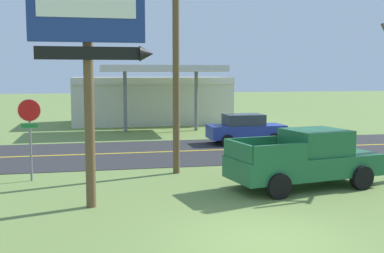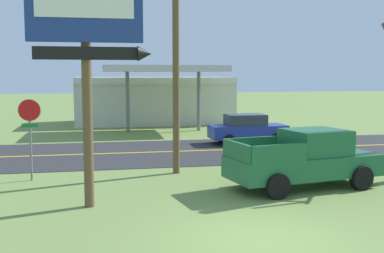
# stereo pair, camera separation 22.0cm
# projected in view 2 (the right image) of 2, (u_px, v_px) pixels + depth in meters

# --- Properties ---
(ground_plane) EXTENTS (180.00, 180.00, 0.00)m
(ground_plane) POSITION_uv_depth(u_px,v_px,m) (260.00, 241.00, 11.01)
(ground_plane) COLOR olive
(road_asphalt) EXTENTS (140.00, 8.00, 0.02)m
(road_asphalt) POSITION_uv_depth(u_px,v_px,m) (172.00, 152.00, 23.68)
(road_asphalt) COLOR #2B2B2D
(road_asphalt) RESTS_ON ground
(road_centre_line) EXTENTS (126.00, 0.20, 0.01)m
(road_centre_line) POSITION_uv_depth(u_px,v_px,m) (172.00, 151.00, 23.68)
(road_centre_line) COLOR gold
(road_centre_line) RESTS_ON road_asphalt
(motel_sign) EXTENTS (3.41, 0.54, 6.93)m
(motel_sign) POSITION_uv_depth(u_px,v_px,m) (88.00, 36.00, 13.25)
(motel_sign) COLOR brown
(motel_sign) RESTS_ON ground
(stop_sign) EXTENTS (0.80, 0.08, 2.95)m
(stop_sign) POSITION_uv_depth(u_px,v_px,m) (30.00, 125.00, 17.10)
(stop_sign) COLOR slate
(stop_sign) RESTS_ON ground
(utility_pole) EXTENTS (1.68, 0.26, 8.42)m
(utility_pole) POSITION_uv_depth(u_px,v_px,m) (176.00, 57.00, 18.13)
(utility_pole) COLOR brown
(utility_pole) RESTS_ON ground
(gas_station) EXTENTS (12.00, 11.50, 4.40)m
(gas_station) POSITION_uv_depth(u_px,v_px,m) (154.00, 98.00, 37.56)
(gas_station) COLOR beige
(gas_station) RESTS_ON ground
(pickup_green_parked_on_lawn) EXTENTS (5.46, 2.91, 1.96)m
(pickup_green_parked_on_lawn) POSITION_uv_depth(u_px,v_px,m) (305.00, 159.00, 16.14)
(pickup_green_parked_on_lawn) COLOR #1E6038
(pickup_green_parked_on_lawn) RESTS_ON ground
(car_blue_near_lane) EXTENTS (4.20, 2.00, 1.64)m
(car_blue_near_lane) POSITION_uv_depth(u_px,v_px,m) (247.00, 129.00, 26.42)
(car_blue_near_lane) COLOR #233893
(car_blue_near_lane) RESTS_ON ground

